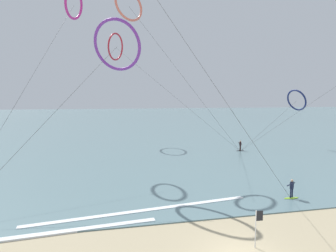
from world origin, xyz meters
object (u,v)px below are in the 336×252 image
surfer_charcoal (240,146)px  kite_navy (296,100)px  surfer_lime (292,190)px  kite_crimson (116,47)px  kite_coral (129,5)px  kite_magenta (74,4)px  beach_flag (257,223)px  kite_violet (117,45)px

surfer_charcoal → kite_navy: 13.61m
surfer_lime → kite_crimson: 44.08m
surfer_lime → kite_coral: bearing=102.2°
surfer_charcoal → kite_magenta: bearing=-38.7°
surfer_lime → kite_magenta: size_ratio=0.07×
kite_coral → beach_flag: 29.84m
surfer_lime → kite_magenta: 35.57m
kite_magenta → kite_crimson: 18.05m
beach_flag → kite_magenta: bearing=115.0°
kite_magenta → kite_crimson: size_ratio=1.11×
surfer_charcoal → kite_coral: size_ratio=0.08×
kite_magenta → kite_coral: kite_magenta is taller
kite_violet → kite_crimson: size_ratio=0.77×
kite_magenta → beach_flag: kite_magenta is taller
kite_navy → kite_crimson: kite_crimson is taller
kite_crimson → beach_flag: bearing=42.1°
kite_navy → kite_crimson: 35.76m
kite_magenta → kite_navy: (36.70, 1.75, -13.27)m
kite_crimson → surfer_charcoal: bearing=82.8°
kite_navy → kite_violet: (-31.35, -14.35, 5.72)m
kite_magenta → kite_navy: kite_magenta is taller
surfer_charcoal → kite_coral: 27.27m
kite_violet → beach_flag: size_ratio=7.23×
surfer_lime → kite_coral: size_ratio=0.08×
surfer_charcoal → kite_crimson: (-19.43, 16.61, 18.14)m
kite_coral → kite_violet: bearing=-135.1°
surfer_charcoal → beach_flag: bearing=26.3°
surfer_lime → kite_navy: kite_navy is taller
surfer_lime → kite_navy: size_ratio=0.14×
kite_magenta → kite_coral: 8.90m
surfer_charcoal → kite_navy: bearing=148.8°
kite_coral → beach_flag: (5.64, -22.46, -18.83)m
surfer_lime → kite_violet: (-14.53, 8.32, 13.26)m
surfer_charcoal → kite_coral: bearing=-23.1°
surfer_lime → kite_crimson: bearing=83.6°
kite_crimson → beach_flag: (6.79, -44.34, -17.42)m
kite_coral → kite_navy: 32.58m
surfer_lime → kite_violet: bearing=123.7°
kite_magenta → kite_coral: (7.20, -5.09, -1.26)m
kite_magenta → kite_coral: bearing=80.6°
kite_violet → beach_flag: (7.49, -14.94, -12.54)m
surfer_lime → kite_coral: (-12.68, 15.84, 19.54)m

